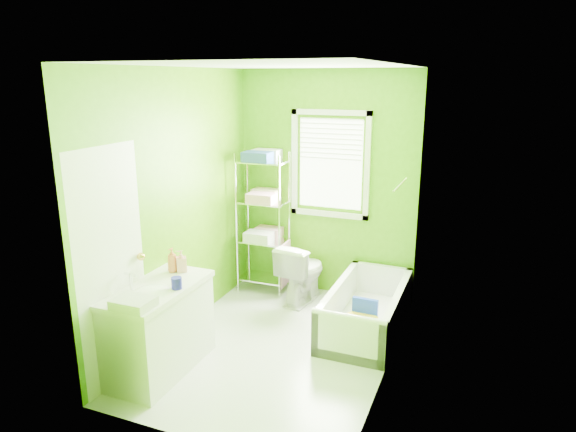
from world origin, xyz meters
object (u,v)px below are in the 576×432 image
at_px(bathtub, 366,316).
at_px(toilet, 302,272).
at_px(wire_shelf_unit, 265,207).
at_px(vanity, 159,326).

distance_m(bathtub, toilet, 0.97).
height_order(toilet, wire_shelf_unit, wire_shelf_unit).
xyz_separation_m(toilet, vanity, (-0.65, -1.83, 0.07)).
bearing_deg(vanity, bathtub, 43.17).
xyz_separation_m(vanity, wire_shelf_unit, (0.13, 1.96, 0.62)).
relative_size(bathtub, toilet, 2.08).
relative_size(toilet, wire_shelf_unit, 0.42).
xyz_separation_m(bathtub, vanity, (-1.50, -1.41, 0.27)).
height_order(vanity, wire_shelf_unit, wire_shelf_unit).
relative_size(toilet, vanity, 0.68).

